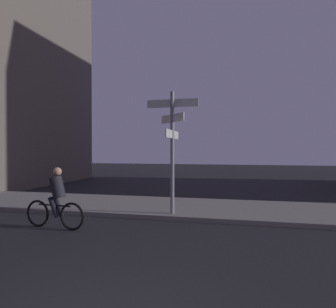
# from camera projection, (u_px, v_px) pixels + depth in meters

# --- Properties ---
(sidewalk_kerb) EXTENTS (40.00, 3.42, 0.14)m
(sidewalk_kerb) POSITION_uv_depth(u_px,v_px,m) (195.00, 208.00, 10.26)
(sidewalk_kerb) COLOR gray
(sidewalk_kerb) RESTS_ON ground_plane
(signpost) EXTENTS (1.57, 1.69, 3.68)m
(signpost) POSITION_uv_depth(u_px,v_px,m) (172.00, 140.00, 9.07)
(signpost) COLOR gray
(signpost) RESTS_ON sidewalk_kerb
(cyclist) EXTENTS (1.82, 0.37, 1.61)m
(cyclist) POSITION_uv_depth(u_px,v_px,m) (56.00, 200.00, 7.86)
(cyclist) COLOR black
(cyclist) RESTS_ON ground_plane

